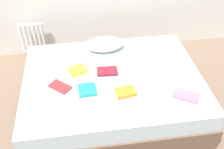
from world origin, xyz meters
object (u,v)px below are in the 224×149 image
object	(u,v)px
textbook_maroon	(107,71)
textbook_white	(151,71)
bed	(113,92)
radiator	(33,38)
textbook_teal	(87,90)
pillow	(104,44)
textbook_yellow	(78,70)
textbook_orange	(125,92)
textbook_pink	(185,96)
textbook_red	(60,87)

from	to	relation	value
textbook_maroon	textbook_white	distance (m)	0.50
bed	radiator	size ratio (longest dim) A/B	4.29
textbook_maroon	textbook_teal	bearing A→B (deg)	-128.28
textbook_maroon	textbook_teal	xyz separation A→B (m)	(-0.24, -0.27, 0.00)
pillow	textbook_yellow	xyz separation A→B (m)	(-0.35, -0.40, -0.05)
radiator	textbook_white	bearing A→B (deg)	-39.43
bed	textbook_white	size ratio (longest dim) A/B	9.53
pillow	textbook_yellow	size ratio (longest dim) A/B	2.46
textbook_orange	textbook_pink	distance (m)	0.61
textbook_red	textbook_white	bearing A→B (deg)	47.38
textbook_maroon	textbook_teal	world-z (taller)	same
textbook_white	textbook_yellow	size ratio (longest dim) A/B	1.10
textbook_red	textbook_pink	size ratio (longest dim) A/B	0.91
bed	textbook_white	bearing A→B (deg)	1.05
radiator	pillow	bearing A→B (deg)	-34.45
radiator	pillow	xyz separation A→B (m)	(0.98, -0.67, 0.24)
bed	textbook_white	distance (m)	0.52
textbook_red	textbook_maroon	bearing A→B (deg)	59.74
textbook_orange	textbook_pink	world-z (taller)	textbook_orange
radiator	textbook_orange	bearing A→B (deg)	-53.66
textbook_orange	textbook_pink	xyz separation A→B (m)	(0.59, -0.13, -0.00)
radiator	textbook_pink	world-z (taller)	radiator
textbook_white	textbook_pink	bearing A→B (deg)	-89.28
textbook_orange	textbook_yellow	world-z (taller)	same
textbook_orange	bed	bearing A→B (deg)	97.57
textbook_red	radiator	bearing A→B (deg)	149.37
textbook_yellow	textbook_white	bearing A→B (deg)	-29.58
textbook_white	textbook_orange	bearing A→B (deg)	-167.92
pillow	textbook_maroon	distance (m)	0.46
bed	textbook_red	bearing A→B (deg)	-169.67
textbook_pink	textbook_teal	bearing A→B (deg)	-161.43
textbook_pink	textbook_teal	distance (m)	1.00
textbook_maroon	textbook_pink	world-z (taller)	textbook_pink
textbook_white	textbook_maroon	bearing A→B (deg)	144.47
textbook_orange	textbook_teal	bearing A→B (deg)	156.63
textbook_pink	textbook_teal	xyz separation A→B (m)	(-0.98, 0.23, -0.00)
textbook_orange	pillow	bearing A→B (deg)	88.70
textbook_white	bed	bearing A→B (deg)	152.84
radiator	textbook_red	world-z (taller)	radiator
textbook_maroon	textbook_orange	distance (m)	0.39
radiator	textbook_maroon	size ratio (longest dim) A/B	2.08
pillow	textbook_teal	xyz separation A→B (m)	(-0.27, -0.73, -0.06)
radiator	bed	bearing A→B (deg)	-50.00
radiator	pillow	size ratio (longest dim) A/B	1.00
textbook_red	textbook_yellow	distance (m)	0.30
textbook_maroon	textbook_pink	size ratio (longest dim) A/B	0.90
bed	radiator	distance (m)	1.57
bed	textbook_orange	world-z (taller)	textbook_orange
pillow	textbook_white	xyz separation A→B (m)	(0.47, -0.52, -0.06)
bed	textbook_pink	size ratio (longest dim) A/B	8.03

